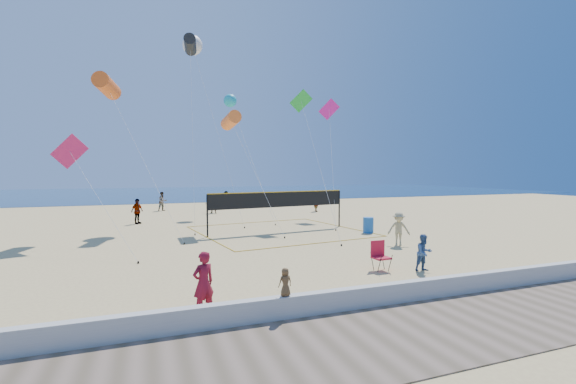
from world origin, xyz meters
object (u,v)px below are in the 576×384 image
object	(u,v)px
camp_chair	(380,254)
volleyball_net	(279,204)
woman	(203,283)
trash_barrel	(368,225)

from	to	relation	value
camp_chair	volleyball_net	world-z (taller)	volleyball_net
woman	camp_chair	distance (m)	7.64
woman	volleyball_net	bearing A→B (deg)	-140.30
camp_chair	trash_barrel	world-z (taller)	camp_chair
camp_chair	volleyball_net	xyz separation A→B (m)	(-0.48, 10.80, 1.16)
trash_barrel	woman	bearing A→B (deg)	-138.17
camp_chair	volleyball_net	bearing A→B (deg)	91.18
camp_chair	trash_barrel	bearing A→B (deg)	59.11
trash_barrel	volleyball_net	size ratio (longest dim) A/B	0.09
camp_chair	woman	bearing A→B (deg)	-162.87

